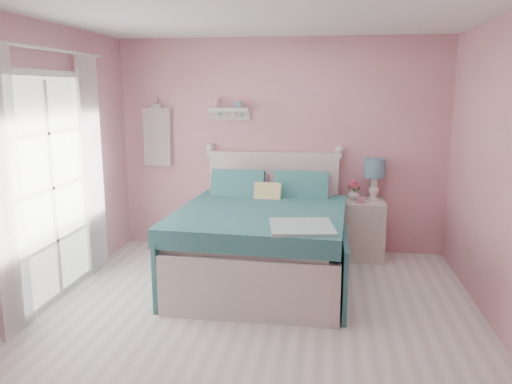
% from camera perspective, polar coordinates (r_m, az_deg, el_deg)
% --- Properties ---
extents(floor, '(4.50, 4.50, 0.00)m').
position_cam_1_polar(floor, '(4.37, -0.31, -15.38)').
color(floor, beige).
rests_on(floor, ground).
extents(room_shell, '(4.50, 4.50, 4.50)m').
position_cam_1_polar(room_shell, '(3.91, -0.33, 5.76)').
color(room_shell, '#C27B83').
rests_on(room_shell, floor).
extents(bed, '(1.76, 2.17, 1.23)m').
position_cam_1_polar(bed, '(5.31, 0.77, -5.58)').
color(bed, silver).
rests_on(bed, floor).
extents(nightstand, '(0.48, 0.48, 0.70)m').
position_cam_1_polar(nightstand, '(6.08, 12.13, -4.22)').
color(nightstand, beige).
rests_on(nightstand, floor).
extents(table_lamp, '(0.25, 0.25, 0.49)m').
position_cam_1_polar(table_lamp, '(6.04, 13.39, 2.32)').
color(table_lamp, white).
rests_on(table_lamp, nightstand).
extents(vase, '(0.16, 0.16, 0.15)m').
position_cam_1_polar(vase, '(6.01, 11.11, -0.22)').
color(vase, silver).
rests_on(vase, nightstand).
extents(teacup, '(0.11, 0.11, 0.08)m').
position_cam_1_polar(teacup, '(5.88, 11.87, -0.89)').
color(teacup, pink).
rests_on(teacup, nightstand).
extents(roses, '(0.14, 0.11, 0.12)m').
position_cam_1_polar(roses, '(5.99, 11.14, 0.84)').
color(roses, '#D74967').
rests_on(roses, vase).
extents(wall_shelf, '(0.50, 0.15, 0.25)m').
position_cam_1_polar(wall_shelf, '(6.16, -3.13, 9.28)').
color(wall_shelf, silver).
rests_on(wall_shelf, room_shell).
extents(hanging_dress, '(0.34, 0.03, 0.72)m').
position_cam_1_polar(hanging_dress, '(6.42, -11.26, 6.18)').
color(hanging_dress, white).
rests_on(hanging_dress, room_shell).
extents(french_door, '(0.04, 1.32, 2.16)m').
position_cam_1_polar(french_door, '(5.04, -22.35, 0.34)').
color(french_door, silver).
rests_on(french_door, floor).
extents(curtain_near, '(0.04, 0.40, 2.32)m').
position_cam_1_polar(curtain_near, '(4.38, -26.77, -0.21)').
color(curtain_near, white).
rests_on(curtain_near, floor).
extents(curtain_far, '(0.04, 0.40, 2.32)m').
position_cam_1_polar(curtain_far, '(5.64, -18.21, 2.85)').
color(curtain_far, white).
rests_on(curtain_far, floor).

